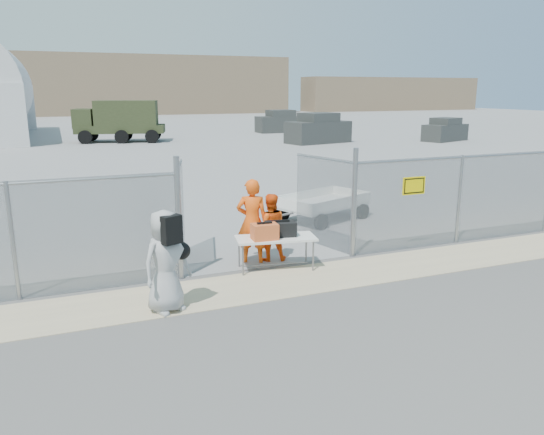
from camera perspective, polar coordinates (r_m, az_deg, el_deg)
name	(u,v)px	position (r m, az deg, el deg)	size (l,w,h in m)	color
ground	(313,299)	(9.88, 4.40, -8.76)	(160.00, 160.00, 0.00)	#444242
tarmac_inside	(105,133)	(50.47, -17.49, 8.69)	(160.00, 80.00, 0.01)	gray
dirt_strip	(291,281)	(10.72, 2.02, -6.86)	(44.00, 1.60, 0.01)	#C4B28B
distant_hills	(116,85)	(86.65, -16.45, 13.52)	(140.00, 6.00, 9.00)	#7F684F
chain_link_fence	(272,217)	(11.28, 0.00, 0.00)	(40.00, 0.20, 2.20)	gray
folding_table	(276,253)	(11.31, 0.40, -3.87)	(1.68, 0.70, 0.72)	white
orange_bag	(265,232)	(11.00, -0.80, -1.53)	(0.53, 0.35, 0.33)	orange
black_duffel	(281,229)	(11.27, 0.93, -1.23)	(0.64, 0.37, 0.31)	black
security_worker_left	(252,221)	(11.62, -2.15, -0.40)	(0.69, 0.45, 1.88)	#FF5610
security_worker_right	(270,227)	(11.81, -0.22, -1.06)	(0.74, 0.58, 1.52)	#FF5610
visitor	(166,261)	(9.24, -11.33, -4.65)	(0.88, 0.57, 1.80)	#A7A7A7
utility_trailer	(323,206)	(15.69, 5.55, 1.23)	(3.40, 1.75, 0.82)	white
military_truck	(120,121)	(40.93, -16.01, 9.90)	(6.29, 2.32, 3.00)	#2E361C
parked_vehicle_near	(318,128)	(38.79, 5.00, 9.53)	(4.65, 2.10, 2.10)	#363835
parked_vehicle_mid	(281,121)	(48.59, 0.93, 10.29)	(4.31, 1.95, 1.95)	#363835
parked_vehicle_far	(445,130)	(42.27, 18.12, 8.96)	(3.73, 1.69, 1.69)	#363835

